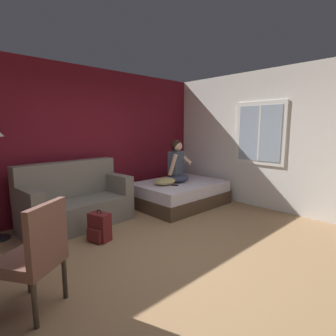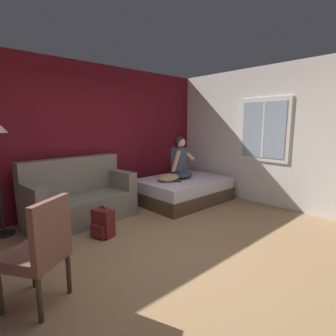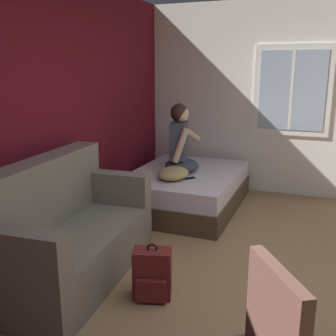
# 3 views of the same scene
# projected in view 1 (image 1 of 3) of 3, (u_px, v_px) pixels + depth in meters

# --- Properties ---
(ground_plane) EXTENTS (40.00, 40.00, 0.00)m
(ground_plane) POSITION_uv_depth(u_px,v_px,m) (169.00, 262.00, 3.15)
(ground_plane) COLOR #93704C
(wall_back_accent) EXTENTS (10.73, 0.16, 2.70)m
(wall_back_accent) POSITION_uv_depth(u_px,v_px,m) (73.00, 141.00, 4.77)
(wall_back_accent) COLOR maroon
(wall_back_accent) RESTS_ON ground
(wall_side_with_window) EXTENTS (0.19, 6.32, 2.70)m
(wall_side_with_window) POSITION_uv_depth(u_px,v_px,m) (281.00, 141.00, 4.95)
(wall_side_with_window) COLOR silver
(wall_side_with_window) RESTS_ON ground
(bed) EXTENTS (1.81, 1.34, 0.48)m
(bed) POSITION_uv_depth(u_px,v_px,m) (179.00, 193.00, 5.47)
(bed) COLOR #4C3828
(bed) RESTS_ON ground
(couch) EXTENTS (1.76, 0.94, 1.04)m
(couch) POSITION_uv_depth(u_px,v_px,m) (75.00, 202.00, 4.30)
(couch) COLOR slate
(couch) RESTS_ON ground
(side_chair) EXTENTS (0.64, 0.64, 0.98)m
(side_chair) POSITION_uv_depth(u_px,v_px,m) (36.00, 253.00, 2.25)
(side_chair) COLOR #382D23
(side_chair) RESTS_ON ground
(person_seated) EXTENTS (0.60, 0.54, 0.88)m
(person_seated) POSITION_uv_depth(u_px,v_px,m) (177.00, 165.00, 5.43)
(person_seated) COLOR #383D51
(person_seated) RESTS_ON bed
(backpack) EXTENTS (0.30, 0.34, 0.46)m
(backpack) POSITION_uv_depth(u_px,v_px,m) (99.00, 228.00, 3.72)
(backpack) COLOR maroon
(backpack) RESTS_ON ground
(throw_pillow) EXTENTS (0.51, 0.40, 0.14)m
(throw_pillow) POSITION_uv_depth(u_px,v_px,m) (165.00, 181.00, 5.18)
(throw_pillow) COLOR tan
(throw_pillow) RESTS_ON bed
(cell_phone) EXTENTS (0.15, 0.15, 0.01)m
(cell_phone) POSITION_uv_depth(u_px,v_px,m) (175.00, 185.00, 5.11)
(cell_phone) COLOR black
(cell_phone) RESTS_ON bed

